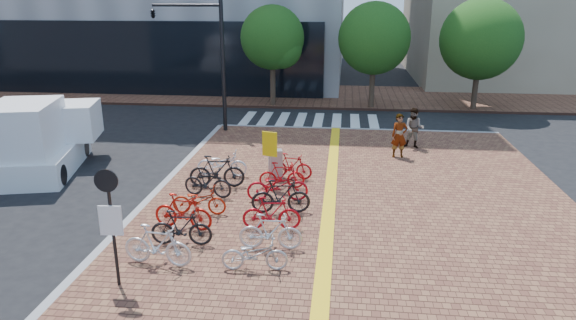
# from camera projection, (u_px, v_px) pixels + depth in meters

# --- Properties ---
(ground) EXTENTS (120.00, 120.00, 0.00)m
(ground) POSITION_uv_depth(u_px,v_px,m) (258.00, 232.00, 15.01)
(ground) COLOR black
(ground) RESTS_ON ground
(kerb_north) EXTENTS (14.00, 0.25, 0.15)m
(kerb_north) POSITION_uv_depth(u_px,v_px,m) (356.00, 130.00, 26.02)
(kerb_north) COLOR gray
(kerb_north) RESTS_ON ground
(far_sidewalk) EXTENTS (70.00, 8.00, 0.15)m
(far_sidewalk) POSITION_uv_depth(u_px,v_px,m) (309.00, 96.00, 34.85)
(far_sidewalk) COLOR brown
(far_sidewalk) RESTS_ON ground
(crosswalk) EXTENTS (7.50, 4.00, 0.01)m
(crosswalk) POSITION_uv_depth(u_px,v_px,m) (309.00, 121.00, 28.19)
(crosswalk) COLOR silver
(crosswalk) RESTS_ON ground
(street_trees) EXTENTS (16.20, 4.60, 6.35)m
(street_trees) POSITION_uv_depth(u_px,v_px,m) (392.00, 40.00, 29.73)
(street_trees) COLOR #38281E
(street_trees) RESTS_ON far_sidewalk
(bike_0) EXTENTS (1.85, 0.72, 1.09)m
(bike_0) POSITION_uv_depth(u_px,v_px,m) (157.00, 245.00, 12.73)
(bike_0) COLOR silver
(bike_0) RESTS_ON sidewalk
(bike_1) EXTENTS (1.70, 0.55, 1.01)m
(bike_1) POSITION_uv_depth(u_px,v_px,m) (181.00, 228.00, 13.77)
(bike_1) COLOR black
(bike_1) RESTS_ON sidewalk
(bike_2) EXTENTS (1.83, 0.75, 1.07)m
(bike_2) POSITION_uv_depth(u_px,v_px,m) (183.00, 212.00, 14.72)
(bike_2) COLOR #B4140C
(bike_2) RESTS_ON sidewalk
(bike_3) EXTENTS (1.68, 0.60, 0.88)m
(bike_3) POSITION_uv_depth(u_px,v_px,m) (199.00, 200.00, 15.77)
(bike_3) COLOR #A8200C
(bike_3) RESTS_ON sidewalk
(bike_4) EXTENTS (1.76, 0.78, 1.02)m
(bike_4) POSITION_uv_depth(u_px,v_px,m) (208.00, 182.00, 17.10)
(bike_4) COLOR black
(bike_4) RESTS_ON sidewalk
(bike_5) EXTENTS (1.99, 0.78, 1.16)m
(bike_5) POSITION_uv_depth(u_px,v_px,m) (217.00, 171.00, 17.93)
(bike_5) COLOR black
(bike_5) RESTS_ON sidewalk
(bike_6) EXTENTS (1.89, 0.72, 0.98)m
(bike_6) POSITION_uv_depth(u_px,v_px,m) (222.00, 164.00, 19.04)
(bike_6) COLOR white
(bike_6) RESTS_ON sidewalk
(bike_7) EXTENTS (1.68, 0.73, 0.86)m
(bike_7) POSITION_uv_depth(u_px,v_px,m) (255.00, 254.00, 12.53)
(bike_7) COLOR #AFAEB3
(bike_7) RESTS_ON sidewalk
(bike_8) EXTENTS (1.70, 0.53, 1.01)m
(bike_8) POSITION_uv_depth(u_px,v_px,m) (270.00, 232.00, 13.54)
(bike_8) COLOR silver
(bike_8) RESTS_ON sidewalk
(bike_9) EXTENTS (1.72, 0.61, 1.01)m
(bike_9) POSITION_uv_depth(u_px,v_px,m) (271.00, 213.00, 14.68)
(bike_9) COLOR #A70B15
(bike_9) RESTS_ON sidewalk
(bike_10) EXTENTS (1.88, 0.76, 1.10)m
(bike_10) POSITION_uv_depth(u_px,v_px,m) (281.00, 196.00, 15.80)
(bike_10) COLOR black
(bike_10) RESTS_ON sidewalk
(bike_11) EXTENTS (2.08, 1.00, 1.05)m
(bike_11) POSITION_uv_depth(u_px,v_px,m) (278.00, 186.00, 16.75)
(bike_11) COLOR #AB0C17
(bike_11) RESTS_ON sidewalk
(bike_12) EXTENTS (1.63, 0.60, 0.96)m
(bike_12) POSITION_uv_depth(u_px,v_px,m) (282.00, 175.00, 17.85)
(bike_12) COLOR #B60D10
(bike_12) RESTS_ON sidewalk
(bike_13) EXTENTS (1.63, 0.75, 0.95)m
(bike_13) POSITION_uv_depth(u_px,v_px,m) (291.00, 166.00, 18.84)
(bike_13) COLOR #A60B12
(bike_13) RESTS_ON sidewalk
(pedestrian_a) EXTENTS (0.73, 0.54, 1.83)m
(pedestrian_a) POSITION_uv_depth(u_px,v_px,m) (399.00, 136.00, 21.20)
(pedestrian_a) COLOR gray
(pedestrian_a) RESTS_ON sidewalk
(pedestrian_b) EXTENTS (1.02, 0.88, 1.78)m
(pedestrian_b) POSITION_uv_depth(u_px,v_px,m) (414.00, 128.00, 22.48)
(pedestrian_b) COLOR #474D5A
(pedestrian_b) RESTS_ON sidewalk
(utility_box) EXTENTS (0.57, 0.47, 1.08)m
(utility_box) POSITION_uv_depth(u_px,v_px,m) (275.00, 164.00, 18.82)
(utility_box) COLOR #A9A9AD
(utility_box) RESTS_ON sidewalk
(yellow_sign) EXTENTS (0.53, 0.20, 2.00)m
(yellow_sign) POSITION_uv_depth(u_px,v_px,m) (269.00, 149.00, 17.72)
(yellow_sign) COLOR #B7B7BC
(yellow_sign) RESTS_ON sidewalk
(notice_sign) EXTENTS (0.53, 0.13, 2.88)m
(notice_sign) POSITION_uv_depth(u_px,v_px,m) (110.00, 214.00, 11.43)
(notice_sign) COLOR black
(notice_sign) RESTS_ON sidewalk
(traffic_light_pole) EXTENTS (3.55, 1.37, 6.61)m
(traffic_light_pole) POSITION_uv_depth(u_px,v_px,m) (191.00, 37.00, 24.48)
(traffic_light_pole) COLOR black
(traffic_light_pole) RESTS_ON sidewalk
(box_truck) EXTENTS (3.27, 5.32, 2.86)m
(box_truck) POSITION_uv_depth(u_px,v_px,m) (44.00, 138.00, 19.76)
(box_truck) COLOR white
(box_truck) RESTS_ON ground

